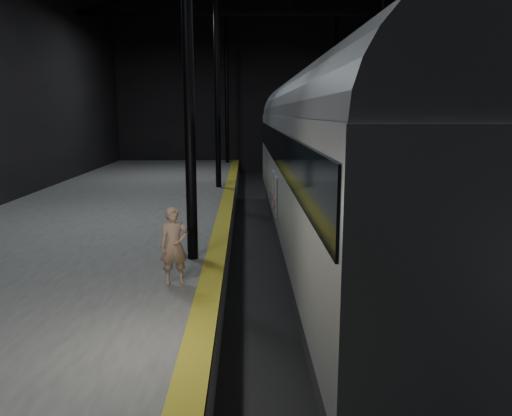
{
  "coord_description": "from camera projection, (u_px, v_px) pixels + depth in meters",
  "views": [
    {
      "loc": [
        -2.49,
        -15.86,
        4.52
      ],
      "look_at": [
        -2.22,
        -2.67,
        2.0
      ],
      "focal_mm": 35.0,
      "sensor_mm": 36.0,
      "label": 1
    }
  ],
  "objects": [
    {
      "name": "tactile_strip",
      "position": [
        223.0,
        223.0,
        16.22
      ],
      "size": [
        0.5,
        43.8,
        0.01
      ],
      "primitive_type": "cube",
      "color": "olive",
      "rests_on": "platform_left"
    },
    {
      "name": "track",
      "position": [
        321.0,
        250.0,
        16.46
      ],
      "size": [
        2.4,
        43.0,
        0.24
      ],
      "color": "#3F3328",
      "rests_on": "ground"
    },
    {
      "name": "ground",
      "position": [
        321.0,
        252.0,
        16.47
      ],
      "size": [
        44.0,
        44.0,
        0.0
      ],
      "primitive_type": "plane",
      "color": "black",
      "rests_on": "ground"
    },
    {
      "name": "platform_left",
      "position": [
        92.0,
        238.0,
        16.23
      ],
      "size": [
        9.0,
        43.8,
        1.0
      ],
      "primitive_type": "cube",
      "color": "#4D4D4A",
      "rests_on": "ground"
    },
    {
      "name": "train",
      "position": [
        326.0,
        154.0,
        15.47
      ],
      "size": [
        3.27,
        21.86,
        5.84
      ],
      "color": "#A9ACB1",
      "rests_on": "ground"
    },
    {
      "name": "woman",
      "position": [
        174.0,
        246.0,
        10.35
      ],
      "size": [
        0.67,
        0.53,
        1.62
      ],
      "primitive_type": "imported",
      "rotation": [
        0.0,
        0.0,
        0.26
      ],
      "color": "tan",
      "rests_on": "platform_left"
    }
  ]
}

